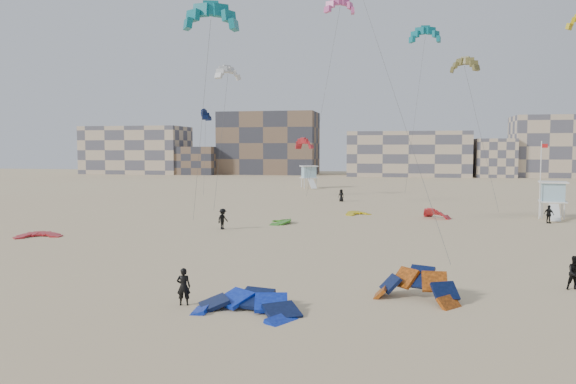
% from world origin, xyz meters
% --- Properties ---
extents(ground, '(320.00, 320.00, 0.00)m').
position_xyz_m(ground, '(0.00, 0.00, 0.00)').
color(ground, '#CEB98A').
rests_on(ground, ground).
extents(kite_ground_blue, '(5.98, 6.18, 2.98)m').
position_xyz_m(kite_ground_blue, '(1.82, -2.96, 0.00)').
color(kite_ground_blue, '#1438BF').
rests_on(kite_ground_blue, ground).
extents(kite_ground_orange, '(5.28, 5.29, 4.07)m').
position_xyz_m(kite_ground_orange, '(9.30, 0.72, 0.00)').
color(kite_ground_orange, orange).
rests_on(kite_ground_orange, ground).
extents(kite_ground_red, '(4.55, 4.64, 0.99)m').
position_xyz_m(kite_ground_red, '(-20.96, 14.52, 0.00)').
color(kite_ground_red, '#BC173A').
rests_on(kite_ground_red, ground).
extents(kite_ground_green, '(3.82, 3.63, 1.39)m').
position_xyz_m(kite_ground_green, '(-3.21, 26.98, 0.00)').
color(kite_ground_green, '#3D9724').
rests_on(kite_ground_green, ground).
extents(kite_ground_red_far, '(4.47, 4.47, 3.06)m').
position_xyz_m(kite_ground_red_far, '(12.13, 34.31, 0.00)').
color(kite_ground_red_far, '#BC173A').
rests_on(kite_ground_red_far, ground).
extents(kite_ground_yellow, '(3.93, 3.96, 1.18)m').
position_xyz_m(kite_ground_yellow, '(3.76, 35.73, 0.00)').
color(kite_ground_yellow, '#D3CE11').
rests_on(kite_ground_yellow, ground).
extents(kitesurfer_main, '(0.72, 0.56, 1.76)m').
position_xyz_m(kitesurfer_main, '(-1.31, -2.29, 0.88)').
color(kitesurfer_main, black).
rests_on(kitesurfer_main, ground).
extents(kitesurfer_b, '(0.92, 0.75, 1.77)m').
position_xyz_m(kitesurfer_b, '(17.40, 4.42, 0.89)').
color(kitesurfer_b, black).
rests_on(kitesurfer_b, ground).
extents(kitesurfer_c, '(1.12, 1.40, 1.89)m').
position_xyz_m(kitesurfer_c, '(-7.34, 21.87, 0.95)').
color(kitesurfer_c, black).
rests_on(kitesurfer_c, ground).
extents(kitesurfer_d, '(1.03, 1.08, 1.80)m').
position_xyz_m(kitesurfer_d, '(22.72, 32.18, 0.90)').
color(kitesurfer_d, black).
rests_on(kitesurfer_d, ground).
extents(kitesurfer_e, '(0.97, 0.82, 1.70)m').
position_xyz_m(kitesurfer_e, '(0.24, 51.32, 0.85)').
color(kitesurfer_e, black).
rests_on(kitesurfer_e, ground).
extents(kite_fly_teal_a, '(5.35, 5.29, 18.43)m').
position_xyz_m(kite_fly_teal_a, '(-7.10, 18.48, 17.98)').
color(kite_fly_teal_a, '#137395').
rests_on(kite_fly_teal_a, ground).
extents(kite_fly_grey, '(4.60, 12.86, 16.62)m').
position_xyz_m(kite_fly_grey, '(-12.20, 39.04, 16.30)').
color(kite_fly_grey, white).
rests_on(kite_fly_grey, ground).
extents(kite_fly_pink, '(7.23, 6.07, 24.97)m').
position_xyz_m(kite_fly_pink, '(0.72, 44.09, 24.80)').
color(kite_fly_pink, pink).
rests_on(kite_fly_pink, ground).
extents(kite_fly_olive, '(5.38, 4.36, 15.94)m').
position_xyz_m(kite_fly_olive, '(14.67, 34.77, 15.84)').
color(kite_fly_olive, brown).
rests_on(kite_fly_olive, ground).
extents(kite_fly_navy, '(3.56, 6.21, 12.28)m').
position_xyz_m(kite_fly_navy, '(-19.27, 50.70, 12.07)').
color(kite_fly_navy, '#0C1744').
rests_on(kite_fly_navy, ground).
extents(kite_fly_teal_b, '(4.58, 5.63, 22.69)m').
position_xyz_m(kite_fly_teal_b, '(11.31, 52.73, 22.51)').
color(kite_fly_teal_b, '#137395').
rests_on(kite_fly_teal_b, ground).
extents(kite_fly_red, '(4.54, 4.56, 8.27)m').
position_xyz_m(kite_fly_red, '(-6.48, 59.70, 8.00)').
color(kite_fly_red, '#BC173A').
rests_on(kite_fly_red, ground).
extents(lifeguard_tower_near, '(3.11, 5.50, 3.88)m').
position_xyz_m(lifeguard_tower_near, '(24.14, 36.82, 1.92)').
color(lifeguard_tower_near, white).
rests_on(lifeguard_tower_near, ground).
extents(lifeguard_tower_far, '(3.90, 6.24, 4.19)m').
position_xyz_m(lifeguard_tower_far, '(-8.72, 77.60, 2.08)').
color(lifeguard_tower_far, white).
rests_on(lifeguard_tower_far, ground).
extents(flagpole, '(0.66, 0.10, 8.12)m').
position_xyz_m(flagpole, '(22.63, 35.70, 4.26)').
color(flagpole, white).
rests_on(flagpole, ground).
extents(condo_west_a, '(30.00, 15.00, 14.00)m').
position_xyz_m(condo_west_a, '(-70.00, 130.00, 7.00)').
color(condo_west_a, '#C2AC8E').
rests_on(condo_west_a, ground).
extents(condo_west_b, '(28.00, 14.00, 18.00)m').
position_xyz_m(condo_west_b, '(-30.00, 134.00, 9.00)').
color(condo_west_b, brown).
rests_on(condo_west_b, ground).
extents(condo_mid, '(32.00, 16.00, 12.00)m').
position_xyz_m(condo_mid, '(10.00, 130.00, 6.00)').
color(condo_mid, '#C2AC8E').
rests_on(condo_mid, ground).
extents(condo_east, '(26.00, 14.00, 16.00)m').
position_xyz_m(condo_east, '(50.00, 132.00, 8.00)').
color(condo_east, '#C2AC8E').
rests_on(condo_east, ground).
extents(condo_fill_left, '(12.00, 10.00, 8.00)m').
position_xyz_m(condo_fill_left, '(-50.00, 128.00, 4.00)').
color(condo_fill_left, brown).
rests_on(condo_fill_left, ground).
extents(condo_fill_right, '(10.00, 10.00, 10.00)m').
position_xyz_m(condo_fill_right, '(32.00, 128.00, 5.00)').
color(condo_fill_right, '#C2AC8E').
rests_on(condo_fill_right, ground).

